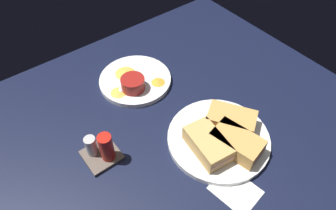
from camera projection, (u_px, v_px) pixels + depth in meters
ground_plane at (191, 138)px, 86.96cm from camera, size 110.00×110.00×3.00cm
plate_sandwich_main at (218, 139)px, 83.96cm from camera, size 28.15×28.15×1.60cm
sandwich_half_near at (208, 144)px, 78.92cm from camera, size 14.06×9.24×4.80cm
sandwich_half_far at (237, 143)px, 79.19cm from camera, size 14.46×10.24×4.80cm
sandwich_half_extra at (231, 120)px, 84.23cm from camera, size 15.05×13.40×4.80cm
ramekin_dark_sauce at (236, 121)px, 84.63cm from camera, size 7.67×7.67×3.47cm
spoon_by_dark_ramekin at (218, 133)px, 83.79cm from camera, size 2.79×9.96×0.80cm
plate_chips_companion at (135, 80)px, 99.63cm from camera, size 23.34×23.34×1.60cm
ramekin_light_gravy at (133, 83)px, 94.39cm from camera, size 7.47×7.47×4.01cm
spoon_by_gravy_ramekin at (125, 86)px, 96.01cm from camera, size 4.62×9.80×0.80cm
plantain_chip_scatter at (130, 81)px, 97.61cm from camera, size 17.86×18.64×0.60cm
condiment_caddy at (101, 150)px, 78.48cm from camera, size 9.00×9.00×9.50cm
paper_napkin_folded at (235, 190)px, 74.45cm from camera, size 12.21×10.53×0.40cm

